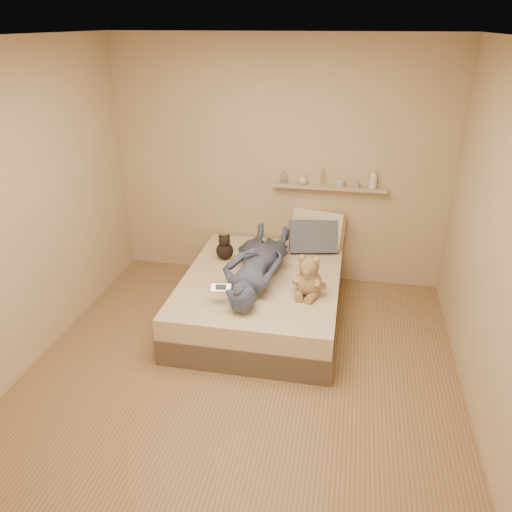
% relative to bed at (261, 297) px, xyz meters
% --- Properties ---
extents(room, '(3.80, 3.80, 3.80)m').
position_rel_bed_xyz_m(room, '(0.00, -0.93, 1.08)').
color(room, '#91704B').
rests_on(room, ground).
extents(bed, '(1.50, 1.90, 0.45)m').
position_rel_bed_xyz_m(bed, '(0.00, 0.00, 0.00)').
color(bed, brown).
rests_on(bed, floor).
extents(game_console, '(0.18, 0.10, 0.06)m').
position_rel_bed_xyz_m(game_console, '(-0.25, -0.56, 0.38)').
color(game_console, '#B4B5BB').
rests_on(game_console, bed).
extents(teddy_bear, '(0.32, 0.32, 0.40)m').
position_rel_bed_xyz_m(teddy_bear, '(0.47, -0.27, 0.39)').
color(teddy_bear, '#A6835B').
rests_on(teddy_bear, bed).
extents(dark_plush, '(0.18, 0.18, 0.28)m').
position_rel_bed_xyz_m(dark_plush, '(-0.45, 0.32, 0.34)').
color(dark_plush, black).
rests_on(dark_plush, bed).
extents(pillow_cream, '(0.60, 0.39, 0.43)m').
position_rel_bed_xyz_m(pillow_cream, '(0.47, 0.83, 0.43)').
color(pillow_cream, beige).
rests_on(pillow_cream, bed).
extents(pillow_grey, '(0.54, 0.34, 0.37)m').
position_rel_bed_xyz_m(pillow_grey, '(0.43, 0.69, 0.40)').
color(pillow_grey, slate).
rests_on(pillow_grey, bed).
extents(person, '(0.58, 1.48, 0.35)m').
position_rel_bed_xyz_m(person, '(-0.04, -0.04, 0.40)').
color(person, '#3F4963').
rests_on(person, bed).
extents(wall_shelf, '(1.20, 0.12, 0.03)m').
position_rel_bed_xyz_m(wall_shelf, '(0.55, 0.91, 0.88)').
color(wall_shelf, tan).
rests_on(wall_shelf, wall_back).
extents(shelf_bottles, '(1.01, 0.13, 0.21)m').
position_rel_bed_xyz_m(shelf_bottles, '(0.58, 0.91, 0.96)').
color(shelf_bottles, silver).
rests_on(shelf_bottles, wall_shelf).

